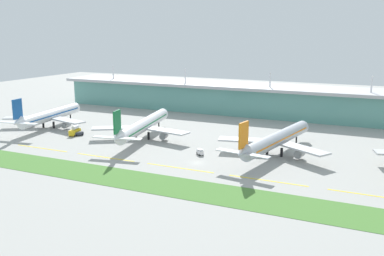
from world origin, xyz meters
TOP-DOWN VIEW (x-y plane):
  - ground_plane at (0.00, 0.00)m, footprint 600.00×600.00m
  - terminal_building at (-0.00, 110.79)m, footprint 288.00×34.00m
  - airliner_nearest at (-98.26, 26.17)m, footprint 48.32×59.25m
  - airliner_near_middle at (-39.84, 25.74)m, footprint 47.89×69.30m
  - airliner_far_middle at (25.06, 24.70)m, footprint 48.18×68.17m
  - taxiway_stripe_west at (-71.00, -8.97)m, footprint 28.00×0.70m
  - taxiway_stripe_mid_west at (-37.00, -8.97)m, footprint 28.00×0.70m
  - taxiway_stripe_centre at (-3.00, -8.97)m, footprint 28.00×0.70m
  - taxiway_stripe_mid_east at (31.00, -8.97)m, footprint 28.00×0.70m
  - taxiway_stripe_east at (65.00, -8.97)m, footprint 28.00×0.70m
  - grass_verge at (0.00, -27.99)m, footprint 300.00×18.00m
  - fuel_truck at (-73.78, 16.93)m, footprint 3.54×7.48m
  - baggage_cart at (-3.39, 10.94)m, footprint 3.87×3.77m
  - pushback_tug at (-72.13, 17.49)m, footprint 4.27×5.01m

SIDE VIEW (x-z plane):
  - ground_plane at x=0.00m, z-range 0.00..0.00m
  - taxiway_stripe_west at x=-71.00m, z-range 0.00..0.04m
  - taxiway_stripe_mid_west at x=-37.00m, z-range 0.00..0.04m
  - taxiway_stripe_centre at x=-3.00m, z-range 0.00..0.04m
  - taxiway_stripe_mid_east at x=31.00m, z-range 0.00..0.04m
  - taxiway_stripe_east at x=65.00m, z-range 0.00..0.04m
  - grass_verge at x=0.00m, z-range 0.00..0.10m
  - pushback_tug at x=-72.13m, z-range 0.18..2.03m
  - baggage_cart at x=-3.39m, z-range 0.02..2.50m
  - fuel_truck at x=-73.78m, z-range -0.21..4.74m
  - airliner_nearest at x=-98.26m, z-range -3.01..15.89m
  - airliner_far_middle at x=25.06m, z-range -3.00..15.90m
  - airliner_near_middle at x=-39.84m, z-range -2.99..15.91m
  - terminal_building at x=0.00m, z-range -4.30..22.68m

